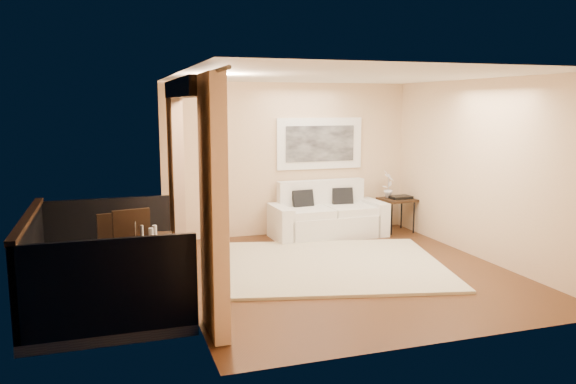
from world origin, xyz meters
name	(u,v)px	position (x,y,z in m)	size (l,w,h in m)	color
floor	(344,271)	(0.00, 0.00, 0.00)	(5.00, 5.00, 0.00)	#502D17
room_shell	(186,88)	(-2.13, 0.00, 2.52)	(5.00, 6.40, 5.00)	white
balcony	(95,282)	(-3.31, 0.00, 0.18)	(1.81, 2.60, 1.17)	#605B56
curtains	(191,184)	(-2.11, 0.00, 1.34)	(0.16, 4.80, 2.64)	tan
artwork	(320,143)	(0.58, 2.46, 1.62)	(1.62, 0.07, 0.92)	white
rug	(333,265)	(-0.05, 0.28, 0.02)	(3.13, 2.73, 0.04)	beige
sofa	(326,217)	(0.58, 2.09, 0.34)	(2.04, 0.92, 0.97)	white
side_table	(397,202)	(1.93, 2.00, 0.56)	(0.63, 0.63, 0.61)	black
tray	(400,197)	(1.99, 1.98, 0.64)	(0.38, 0.28, 0.05)	black
orchid	(388,184)	(1.80, 2.12, 0.87)	(0.27, 0.18, 0.51)	white
bistro_table	(143,243)	(-2.72, -0.02, 0.62)	(0.75, 0.75, 0.70)	black
balcony_chair_far	(114,242)	(-3.07, 0.42, 0.56)	(0.48, 0.48, 0.96)	black
balcony_chair_near	(134,246)	(-2.83, -0.08, 0.61)	(0.53, 0.54, 1.05)	black
ice_bucket	(133,228)	(-2.82, 0.08, 0.80)	(0.18, 0.18, 0.20)	silver
candle	(146,231)	(-2.66, 0.14, 0.74)	(0.06, 0.06, 0.07)	red
vase	(142,233)	(-2.74, -0.17, 0.79)	(0.04, 0.04, 0.18)	silver
glass_a	(151,233)	(-2.63, -0.09, 0.76)	(0.06, 0.06, 0.12)	silver
glass_b	(155,230)	(-2.57, 0.05, 0.76)	(0.06, 0.06, 0.12)	silver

